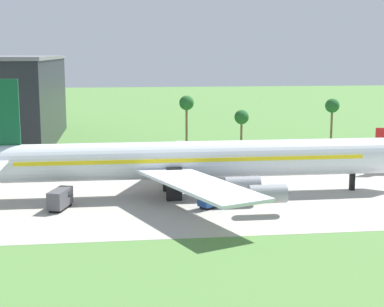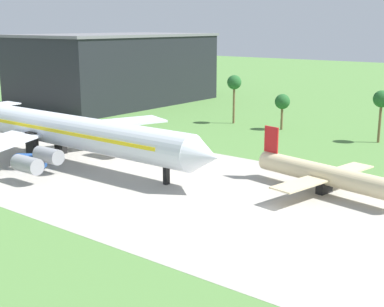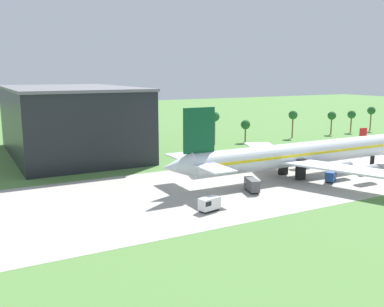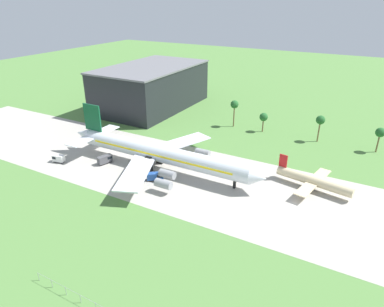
{
  "view_description": "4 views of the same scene",
  "coord_description": "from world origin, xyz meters",
  "px_view_note": "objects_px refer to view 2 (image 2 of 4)",
  "views": [
    {
      "loc": [
        -57.12,
        -90.96,
        22.59
      ],
      "look_at": [
        -45.52,
        0.29,
        6.75
      ],
      "focal_mm": 55.0,
      "sensor_mm": 36.0,
      "label": 1
    },
    {
      "loc": [
        34.22,
        -60.67,
        24.41
      ],
      "look_at": [
        -13.57,
        0.29,
        5.75
      ],
      "focal_mm": 50.0,
      "sensor_mm": 36.0,
      "label": 2
    },
    {
      "loc": [
        -121.25,
        -80.57,
        26.08
      ],
      "look_at": [
        -77.48,
        0.29,
        8.69
      ],
      "focal_mm": 40.0,
      "sensor_mm": 36.0,
      "label": 3
    },
    {
      "loc": [
        14.29,
        -86.9,
        54.45
      ],
      "look_at": [
        -36.35,
        5.0,
        6.0
      ],
      "focal_mm": 32.0,
      "sensor_mm": 36.0,
      "label": 4
    }
  ],
  "objects_px": {
    "regional_aircraft": "(324,175)",
    "fuel_truck": "(31,162)",
    "terminal_building": "(116,69)",
    "jet_airliner": "(52,128)"
  },
  "relations": [
    {
      "from": "regional_aircraft",
      "to": "fuel_truck",
      "type": "xyz_separation_m",
      "value": [
        -45.64,
        -18.8,
        -1.42
      ]
    },
    {
      "from": "regional_aircraft",
      "to": "terminal_building",
      "type": "xyz_separation_m",
      "value": [
        -93.24,
        47.81,
        8.05
      ]
    },
    {
      "from": "fuel_truck",
      "to": "terminal_building",
      "type": "bearing_deg",
      "value": 125.55
    },
    {
      "from": "regional_aircraft",
      "to": "terminal_building",
      "type": "height_order",
      "value": "terminal_building"
    },
    {
      "from": "jet_airliner",
      "to": "regional_aircraft",
      "type": "height_order",
      "value": "jet_airliner"
    },
    {
      "from": "fuel_truck",
      "to": "regional_aircraft",
      "type": "bearing_deg",
      "value": 22.38
    },
    {
      "from": "jet_airliner",
      "to": "terminal_building",
      "type": "distance_m",
      "value": 73.58
    },
    {
      "from": "regional_aircraft",
      "to": "terminal_building",
      "type": "distance_m",
      "value": 105.09
    },
    {
      "from": "terminal_building",
      "to": "regional_aircraft",
      "type": "bearing_deg",
      "value": -27.15
    },
    {
      "from": "jet_airliner",
      "to": "fuel_truck",
      "type": "xyz_separation_m",
      "value": [
        3.83,
        -7.69,
        -4.29
      ]
    }
  ]
}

